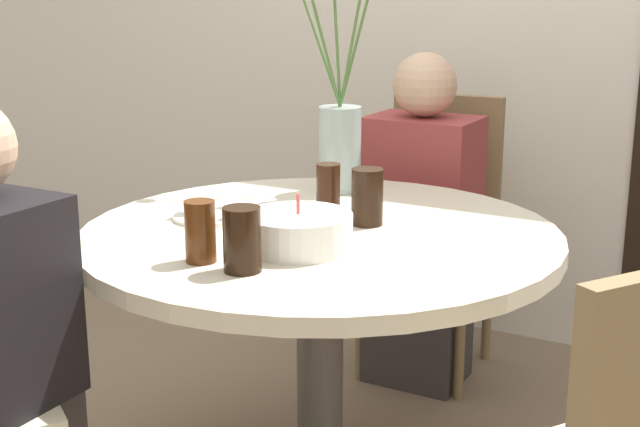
# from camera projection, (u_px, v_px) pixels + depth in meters

# --- Properties ---
(dining_table) EXTENTS (1.16, 1.16, 0.72)m
(dining_table) POSITION_uv_depth(u_px,v_px,m) (320.00, 280.00, 2.17)
(dining_table) COLOR beige
(dining_table) RESTS_ON ground_plane
(chair_near_front) EXTENTS (0.43, 0.43, 0.92)m
(chair_near_front) POSITION_uv_depth(u_px,v_px,m) (436.00, 216.00, 3.01)
(chair_near_front) COLOR beige
(chair_near_front) RESTS_ON ground_plane
(birthday_cake) EXTENTS (0.24, 0.24, 0.13)m
(birthday_cake) POSITION_uv_depth(u_px,v_px,m) (298.00, 231.00, 1.97)
(birthday_cake) COLOR white
(birthday_cake) RESTS_ON dining_table
(flower_vase) EXTENTS (0.39, 0.27, 0.79)m
(flower_vase) POSITION_uv_depth(u_px,v_px,m) (338.00, 112.00, 2.46)
(flower_vase) COLOR #9EB2AD
(flower_vase) RESTS_ON dining_table
(side_plate) EXTENTS (0.17, 0.17, 0.01)m
(side_plate) POSITION_uv_depth(u_px,v_px,m) (208.00, 217.00, 2.23)
(side_plate) COLOR silver
(side_plate) RESTS_ON dining_table
(drink_glass_0) EXTENTS (0.07, 0.07, 0.13)m
(drink_glass_0) POSITION_uv_depth(u_px,v_px,m) (200.00, 231.00, 1.88)
(drink_glass_0) COLOR #51280F
(drink_glass_0) RESTS_ON dining_table
(drink_glass_1) EXTENTS (0.06, 0.06, 0.13)m
(drink_glass_1) POSITION_uv_depth(u_px,v_px,m) (328.00, 189.00, 2.26)
(drink_glass_1) COLOR #33190C
(drink_glass_1) RESTS_ON dining_table
(drink_glass_2) EXTENTS (0.08, 0.08, 0.14)m
(drink_glass_2) POSITION_uv_depth(u_px,v_px,m) (367.00, 197.00, 2.16)
(drink_glass_2) COLOR black
(drink_glass_2) RESTS_ON dining_table
(drink_glass_3) EXTENTS (0.08, 0.08, 0.14)m
(drink_glass_3) POSITION_uv_depth(u_px,v_px,m) (242.00, 240.00, 1.81)
(drink_glass_3) COLOR black
(drink_glass_3) RESTS_ON dining_table
(person_woman) EXTENTS (0.34, 0.24, 1.08)m
(person_woman) POSITION_uv_depth(u_px,v_px,m) (421.00, 232.00, 2.87)
(person_woman) COLOR #383333
(person_woman) RESTS_ON ground_plane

